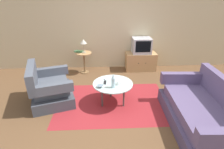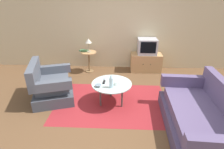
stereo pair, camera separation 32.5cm
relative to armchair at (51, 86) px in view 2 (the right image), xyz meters
The scene contains 16 objects.
ground_plane 1.43m from the armchair, 13.63° to the right, with size 16.00×16.00×0.00m, color brown.
back_wall 2.61m from the armchair, 55.26° to the left, with size 9.00×0.12×2.70m, color #CCB78E.
area_rug 1.38m from the armchair, ahead, with size 2.36×1.62×0.00m, color maroon.
armchair is the anchor object (origin of this frame).
couch 2.99m from the armchair, 18.11° to the right, with size 1.03×1.84×0.85m.
coffee_table 1.35m from the armchair, ahead, with size 0.82×0.82×0.47m.
side_table 1.61m from the armchair, 68.17° to the left, with size 0.44×0.44×0.61m.
tv_stand 2.80m from the armchair, 35.73° to the left, with size 0.89×0.47×0.53m.
television 2.85m from the armchair, 35.99° to the left, with size 0.54×0.46×0.44m.
table_lamp 1.72m from the armchair, 67.52° to the left, with size 0.19×0.19×0.39m.
vase 1.41m from the armchair, 12.99° to the right, with size 0.08×0.08×0.28m.
mug 1.47m from the armchair, ahead, with size 0.12×0.07×0.08m.
bowl 1.14m from the armchair, 15.21° to the right, with size 0.13×0.13×0.04m.
tv_remote_dark 1.20m from the armchair, ahead, with size 0.05×0.15×0.02m.
tv_remote_silver 1.22m from the armchair, ahead, with size 0.09×0.18×0.02m.
book 1.66m from the armchair, 73.84° to the left, with size 0.28×0.22×0.03m.
Camera 2 is at (0.14, -2.97, 2.14)m, focal length 28.08 mm.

